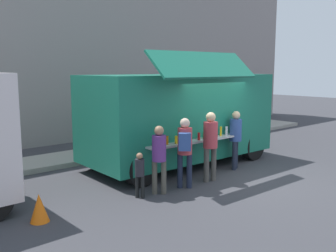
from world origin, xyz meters
TOP-DOWN VIEW (x-y plane):
  - ground_plane at (0.00, 0.00)m, footprint 60.00×60.00m
  - curb_strip at (-4.25, 4.90)m, footprint 28.00×1.60m
  - building_behind at (-3.25, 8.80)m, footprint 32.00×2.40m
  - food_truck_main at (-0.24, 2.28)m, footprint 5.85×3.33m
  - traffic_cone_orange at (-5.26, 0.78)m, footprint 0.36×0.36m
  - trash_bin at (4.10, 4.60)m, footprint 0.60×0.60m
  - customer_front_ordering at (-0.87, 0.46)m, footprint 0.37×0.37m
  - customer_mid_with_backpack at (-1.77, 0.46)m, footprint 0.53×0.53m
  - customer_rear_waiting at (-2.50, 0.54)m, footprint 0.33×0.33m
  - customer_extra_browsing at (0.57, 0.80)m, footprint 0.34×0.34m
  - child_near_queue at (-3.01, 0.61)m, footprint 0.21×0.21m

SIDE VIEW (x-z plane):
  - ground_plane at x=0.00m, z-range 0.00..0.00m
  - curb_strip at x=-4.25m, z-range 0.00..0.15m
  - traffic_cone_orange at x=-5.26m, z-range 0.00..0.55m
  - trash_bin at x=4.10m, z-range 0.00..0.91m
  - child_near_queue at x=-3.01m, z-range 0.10..1.14m
  - customer_rear_waiting at x=-2.50m, z-range 0.16..1.76m
  - customer_extra_browsing at x=0.57m, z-range 0.16..1.86m
  - customer_mid_with_backpack at x=-1.77m, z-range 0.19..1.91m
  - customer_front_ordering at x=-0.87m, z-range 0.18..1.97m
  - food_truck_main at x=-0.24m, z-range -0.17..3.16m
  - building_behind at x=-3.25m, z-range 0.00..7.75m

